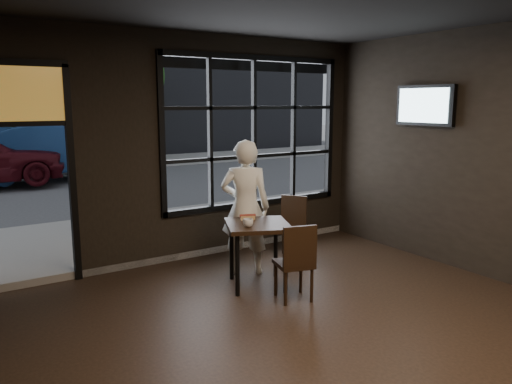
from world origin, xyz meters
TOP-DOWN VIEW (x-y plane):
  - floor at (0.00, 0.00)m, footprint 6.00×7.00m
  - window_frame at (1.20, 3.50)m, footprint 3.06×0.12m
  - stained_transom at (-2.10, 3.50)m, footprint 1.20×0.06m
  - street_asphalt at (0.00, 24.00)m, footprint 60.00×41.00m
  - cafe_table at (0.31, 2.03)m, footprint 0.97×0.97m
  - chair_near at (0.43, 1.45)m, footprint 0.48×0.48m
  - chair_window at (1.32, 2.72)m, footprint 0.54×0.54m
  - man at (0.45, 2.54)m, footprint 0.78×0.72m
  - hotdog at (0.31, 2.25)m, footprint 0.22×0.15m
  - cup at (0.12, 1.94)m, footprint 0.15×0.15m
  - tv at (2.93, 1.75)m, footprint 0.11×0.96m
  - navy_car at (-0.17, 12.23)m, footprint 5.01×2.39m
  - tree_right at (3.11, 14.88)m, footprint 2.66×2.66m

SIDE VIEW (x-z plane):
  - street_asphalt at x=0.00m, z-range -0.04..0.00m
  - floor at x=0.00m, z-range -0.02..0.00m
  - cafe_table at x=0.31m, z-range 0.00..0.80m
  - chair_window at x=1.32m, z-range 0.00..0.90m
  - chair_near at x=0.43m, z-range 0.00..0.91m
  - hotdog at x=0.31m, z-range 0.80..0.86m
  - cup at x=0.12m, z-range 0.80..0.90m
  - man at x=0.45m, z-range 0.00..1.78m
  - navy_car at x=-0.17m, z-range 0.10..1.68m
  - window_frame at x=1.20m, z-range 0.66..2.94m
  - tv at x=2.93m, z-range 1.92..2.49m
  - stained_transom at x=-2.10m, z-range 2.00..2.70m
  - tree_right at x=3.11m, z-range 0.93..5.47m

